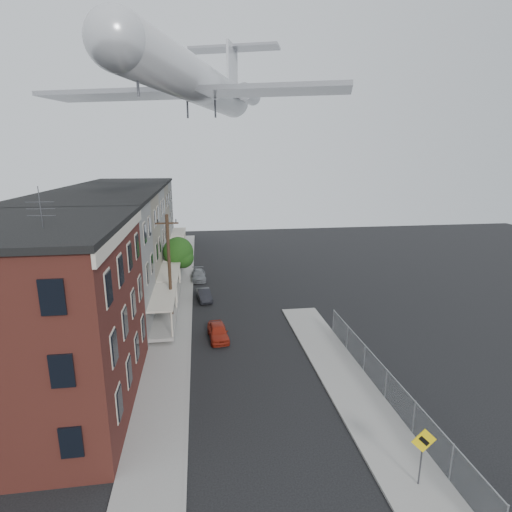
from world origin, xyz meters
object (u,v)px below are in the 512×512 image
(utility_pole, at_px, (169,268))
(airplane, at_px, (199,83))
(car_near, at_px, (218,332))
(car_far, at_px, (199,275))
(street_tree, at_px, (179,254))
(warning_sign, at_px, (423,448))
(car_mid, at_px, (204,295))

(utility_pole, xyz_separation_m, airplane, (2.90, 4.63, 14.74))
(car_near, xyz_separation_m, airplane, (-0.73, 8.51, 18.83))
(car_near, bearing_deg, car_far, 90.24)
(car_near, bearing_deg, airplane, 89.98)
(utility_pole, bearing_deg, street_tree, 88.11)
(utility_pole, distance_m, street_tree, 10.00)
(warning_sign, relative_size, utility_pole, 0.31)
(street_tree, height_order, airplane, airplane)
(warning_sign, xyz_separation_m, airplane, (-8.30, 23.66, 17.53))
(car_mid, bearing_deg, utility_pole, -128.25)
(utility_pole, relative_size, airplane, 0.31)
(car_near, bearing_deg, utility_pole, 128.22)
(car_mid, xyz_separation_m, airplane, (0.16, -0.06, 18.88))
(warning_sign, xyz_separation_m, car_near, (-7.57, 15.15, -1.29))
(utility_pole, bearing_deg, car_mid, 59.68)
(utility_pole, height_order, car_mid, utility_pole)
(utility_pole, relative_size, car_near, 2.60)
(warning_sign, height_order, car_mid, warning_sign)
(utility_pole, bearing_deg, car_near, -46.84)
(car_mid, bearing_deg, car_near, -92.02)
(car_near, height_order, car_far, car_near)
(utility_pole, relative_size, street_tree, 1.73)
(street_tree, bearing_deg, car_far, 37.94)
(warning_sign, distance_m, street_tree, 30.96)
(warning_sign, xyz_separation_m, utility_pole, (-11.20, 19.03, 2.79))
(car_far, xyz_separation_m, airplane, (0.65, -6.79, 18.87))
(car_mid, distance_m, airplane, 18.88)
(car_near, xyz_separation_m, car_far, (-1.39, 15.30, -0.05))
(street_tree, relative_size, car_mid, 1.59)
(car_near, relative_size, car_far, 0.92)
(utility_pole, bearing_deg, warning_sign, -59.52)
(airplane, bearing_deg, car_near, -85.08)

